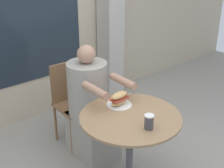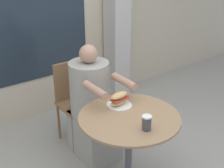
# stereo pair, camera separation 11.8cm
# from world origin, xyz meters

# --- Properties ---
(storefront_wall) EXTENTS (8.00, 0.09, 2.80)m
(storefront_wall) POSITION_xyz_m (0.00, 1.72, 1.40)
(storefront_wall) COLOR #B7A88E
(storefront_wall) RESTS_ON ground_plane
(lattice_pillar) EXTENTS (0.26, 0.26, 2.40)m
(lattice_pillar) POSITION_xyz_m (1.08, 1.53, 1.20)
(lattice_pillar) COLOR #B2ADA3
(lattice_pillar) RESTS_ON ground_plane
(cafe_table) EXTENTS (0.82, 0.82, 0.73)m
(cafe_table) POSITION_xyz_m (0.00, 0.00, 0.54)
(cafe_table) COLOR #997551
(cafe_table) RESTS_ON ground_plane
(diner_chair) EXTENTS (0.39, 0.39, 0.87)m
(diner_chair) POSITION_xyz_m (0.05, 0.96, 0.52)
(diner_chair) COLOR brown
(diner_chair) RESTS_ON ground_plane
(seated_diner) EXTENTS (0.39, 0.69, 1.15)m
(seated_diner) POSITION_xyz_m (0.05, 0.61, 0.49)
(seated_diner) COLOR gray
(seated_diner) RESTS_ON ground_plane
(sandwich_on_plate) EXTENTS (0.22, 0.22, 0.12)m
(sandwich_on_plate) POSITION_xyz_m (0.05, 0.19, 0.78)
(sandwich_on_plate) COLOR white
(sandwich_on_plate) RESTS_ON cafe_table
(drink_cup) EXTENTS (0.07, 0.07, 0.12)m
(drink_cup) POSITION_xyz_m (-0.03, -0.23, 0.79)
(drink_cup) COLOR #424247
(drink_cup) RESTS_ON cafe_table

